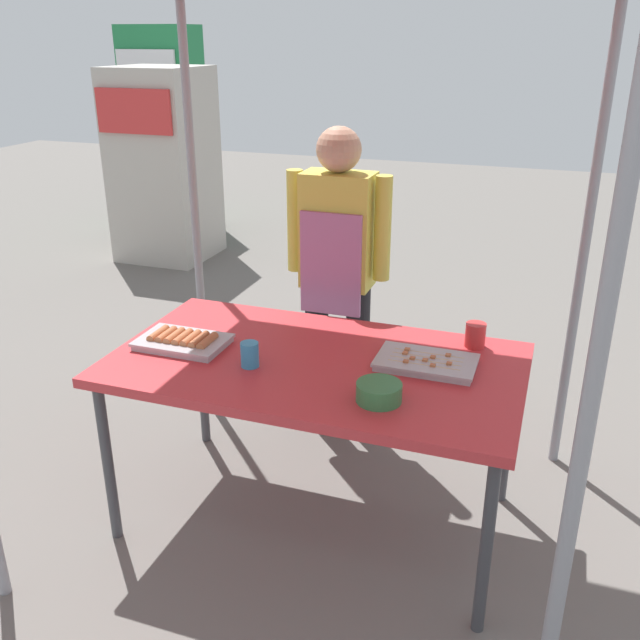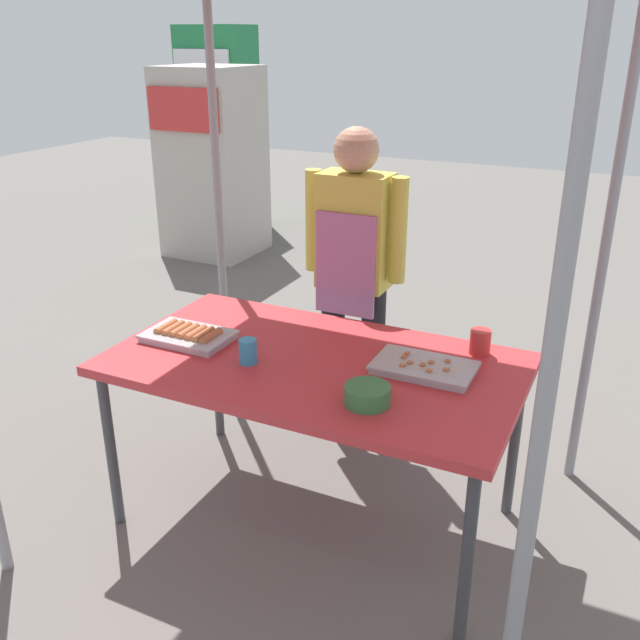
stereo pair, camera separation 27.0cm
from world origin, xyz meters
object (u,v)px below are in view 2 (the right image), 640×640
object	(u,v)px
drink_cup_by_wok	(248,351)
neighbor_stall_right	(213,162)
neighbor_stall_left	(220,128)
condiment_bowl	(367,395)
stall_table	(315,372)
tray_grilled_sausages	(188,335)
tray_meat_skewers	(424,368)
vendor_woman	(354,261)
drink_cup_near_edge	(480,342)

from	to	relation	value
drink_cup_by_wok	neighbor_stall_right	xyz separation A→B (m)	(-2.36, 3.29, 0.04)
neighbor_stall_left	neighbor_stall_right	bearing A→B (deg)	-60.63
condiment_bowl	neighbor_stall_right	xyz separation A→B (m)	(-2.90, 3.39, 0.06)
stall_table	tray_grilled_sausages	world-z (taller)	tray_grilled_sausages
drink_cup_by_wok	neighbor_stall_right	world-z (taller)	neighbor_stall_right
tray_meat_skewers	vendor_woman	xyz separation A→B (m)	(-0.58, 0.69, 0.14)
tray_meat_skewers	neighbor_stall_left	bearing A→B (deg)	131.19
stall_table	drink_cup_near_edge	bearing A→B (deg)	30.64
tray_grilled_sausages	neighbor_stall_right	xyz separation A→B (m)	(-2.02, 3.21, 0.07)
drink_cup_near_edge	neighbor_stall_left	world-z (taller)	neighbor_stall_left
drink_cup_by_wok	condiment_bowl	bearing A→B (deg)	-10.57
vendor_woman	neighbor_stall_left	size ratio (longest dim) A/B	0.77
tray_meat_skewers	neighbor_stall_right	bearing A→B (deg)	134.32
drink_cup_by_wok	vendor_woman	world-z (taller)	vendor_woman
condiment_bowl	neighbor_stall_right	bearing A→B (deg)	130.50
tray_grilled_sausages	condiment_bowl	bearing A→B (deg)	-11.58
vendor_woman	neighbor_stall_right	distance (m)	3.39
stall_table	drink_cup_by_wok	size ratio (longest dim) A/B	16.30
neighbor_stall_left	condiment_bowl	bearing A→B (deg)	-51.77
tray_grilled_sausages	condiment_bowl	size ratio (longest dim) A/B	2.24
neighbor_stall_left	drink_cup_near_edge	bearing A→B (deg)	-45.82
condiment_bowl	neighbor_stall_left	distance (m)	5.59
tray_meat_skewers	drink_cup_by_wok	size ratio (longest dim) A/B	3.87
tray_meat_skewers	neighbor_stall_left	distance (m)	5.41
tray_grilled_sausages	neighbor_stall_right	world-z (taller)	neighbor_stall_right
neighbor_stall_left	neighbor_stall_right	xyz separation A→B (m)	(0.56, -1.00, -0.17)
tray_meat_skewers	condiment_bowl	size ratio (longest dim) A/B	2.36
tray_grilled_sausages	drink_cup_by_wok	world-z (taller)	drink_cup_by_wok
tray_meat_skewers	drink_cup_near_edge	bearing A→B (deg)	59.12
stall_table	tray_grilled_sausages	xyz separation A→B (m)	(-0.56, -0.06, 0.08)
tray_grilled_sausages	neighbor_stall_left	distance (m)	4.95
stall_table	vendor_woman	world-z (taller)	vendor_woman
tray_meat_skewers	vendor_woman	distance (m)	0.91
stall_table	vendor_woman	xyz separation A→B (m)	(-0.17, 0.78, 0.21)
neighbor_stall_left	tray_meat_skewers	bearing A→B (deg)	-48.81
tray_grilled_sausages	condiment_bowl	world-z (taller)	condiment_bowl
condiment_bowl	drink_cup_by_wok	distance (m)	0.55
stall_table	tray_meat_skewers	world-z (taller)	tray_meat_skewers
tray_meat_skewers	condiment_bowl	distance (m)	0.34
stall_table	tray_meat_skewers	xyz separation A→B (m)	(0.42, 0.09, 0.07)
condiment_bowl	drink_cup_by_wok	world-z (taller)	drink_cup_by_wok
drink_cup_by_wok	neighbor_stall_right	distance (m)	4.05
tray_grilled_sausages	tray_meat_skewers	bearing A→B (deg)	8.32
tray_grilled_sausages	condiment_bowl	xyz separation A→B (m)	(0.87, -0.18, 0.01)
tray_grilled_sausages	drink_cup_near_edge	world-z (taller)	drink_cup_near_edge
vendor_woman	neighbor_stall_right	bearing A→B (deg)	-44.61
tray_meat_skewers	stall_table	bearing A→B (deg)	-168.35
stall_table	drink_cup_by_wok	bearing A→B (deg)	-148.36
tray_grilled_sausages	vendor_woman	xyz separation A→B (m)	(0.39, 0.83, 0.14)
stall_table	drink_cup_near_edge	distance (m)	0.67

